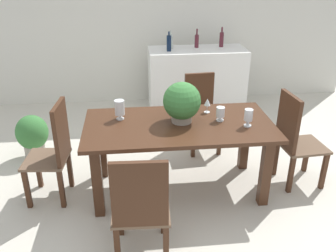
# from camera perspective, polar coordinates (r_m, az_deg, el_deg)

# --- Properties ---
(ground_plane) EXTENTS (7.04, 7.04, 0.00)m
(ground_plane) POSITION_cam_1_polar(r_m,az_deg,el_deg) (4.05, 1.38, -8.75)
(ground_plane) COLOR beige
(back_wall) EXTENTS (6.40, 0.10, 2.60)m
(back_wall) POSITION_cam_1_polar(r_m,az_deg,el_deg) (6.02, -1.80, 16.04)
(back_wall) COLOR silver
(back_wall) RESTS_ON ground
(dining_table) EXTENTS (1.85, 0.94, 0.76)m
(dining_table) POSITION_cam_1_polar(r_m,az_deg,el_deg) (3.64, 1.70, -1.34)
(dining_table) COLOR #422616
(dining_table) RESTS_ON ground
(chair_near_left) EXTENTS (0.47, 0.50, 0.99)m
(chair_near_left) POSITION_cam_1_polar(r_m,az_deg,el_deg) (2.84, -4.29, -12.30)
(chair_near_left) COLOR #422616
(chair_near_left) RESTS_ON ground
(chair_foot_end) EXTENTS (0.48, 0.46, 1.02)m
(chair_foot_end) POSITION_cam_1_polar(r_m,az_deg,el_deg) (4.00, 19.05, -1.64)
(chair_foot_end) COLOR #422616
(chair_foot_end) RESTS_ON ground
(chair_head_end) EXTENTS (0.44, 0.46, 1.02)m
(chair_head_end) POSITION_cam_1_polar(r_m,az_deg,el_deg) (3.72, -17.18, -3.40)
(chair_head_end) COLOR #422616
(chair_head_end) RESTS_ON ground
(chair_far_right) EXTENTS (0.44, 0.50, 0.93)m
(chair_far_right) POSITION_cam_1_polar(r_m,az_deg,el_deg) (4.61, 5.13, 2.75)
(chair_far_right) COLOR #422616
(chair_far_right) RESTS_ON ground
(flower_centerpiece) EXTENTS (0.37, 0.37, 0.40)m
(flower_centerpiece) POSITION_cam_1_polar(r_m,az_deg,el_deg) (3.54, 2.18, 3.75)
(flower_centerpiece) COLOR gray
(flower_centerpiece) RESTS_ON dining_table
(crystal_vase_left) EXTENTS (0.10, 0.10, 0.20)m
(crystal_vase_left) POSITION_cam_1_polar(r_m,az_deg,el_deg) (3.66, -7.53, 2.77)
(crystal_vase_left) COLOR silver
(crystal_vase_left) RESTS_ON dining_table
(crystal_vase_center_near) EXTENTS (0.08, 0.08, 0.14)m
(crystal_vase_center_near) POSITION_cam_1_polar(r_m,az_deg,el_deg) (3.65, 8.14, 2.04)
(crystal_vase_center_near) COLOR silver
(crystal_vase_center_near) RESTS_ON dining_table
(crystal_vase_right) EXTENTS (0.08, 0.08, 0.17)m
(crystal_vase_right) POSITION_cam_1_polar(r_m,az_deg,el_deg) (3.57, 12.40, 1.51)
(crystal_vase_right) COLOR silver
(crystal_vase_right) RESTS_ON dining_table
(wine_glass) EXTENTS (0.07, 0.07, 0.15)m
(wine_glass) POSITION_cam_1_polar(r_m,az_deg,el_deg) (3.82, 6.13, 3.63)
(wine_glass) COLOR silver
(wine_glass) RESTS_ON dining_table
(kitchen_counter) EXTENTS (1.44, 0.61, 0.99)m
(kitchen_counter) POSITION_cam_1_polar(r_m,az_deg,el_deg) (5.65, 4.43, 6.95)
(kitchen_counter) COLOR white
(kitchen_counter) RESTS_ON ground
(wine_bottle_amber) EXTENTS (0.06, 0.06, 0.26)m
(wine_bottle_amber) POSITION_cam_1_polar(r_m,az_deg,el_deg) (5.50, 0.39, 13.01)
(wine_bottle_amber) COLOR #B2BFB7
(wine_bottle_amber) RESTS_ON kitchen_counter
(wine_bottle_clear) EXTENTS (0.07, 0.07, 0.28)m
(wine_bottle_clear) POSITION_cam_1_polar(r_m,az_deg,el_deg) (5.36, 0.14, 12.76)
(wine_bottle_clear) COLOR #0F1E38
(wine_bottle_clear) RESTS_ON kitchen_counter
(wine_bottle_dark) EXTENTS (0.06, 0.06, 0.29)m
(wine_bottle_dark) POSITION_cam_1_polar(r_m,az_deg,el_deg) (5.68, 8.31, 13.21)
(wine_bottle_dark) COLOR #511E28
(wine_bottle_dark) RESTS_ON kitchen_counter
(wine_bottle_green) EXTENTS (0.06, 0.06, 0.28)m
(wine_bottle_green) POSITION_cam_1_polar(r_m,az_deg,el_deg) (5.60, 4.48, 13.10)
(wine_bottle_green) COLOR #511E28
(wine_bottle_green) RESTS_ON kitchen_counter
(potted_plant_floor) EXTENTS (0.38, 0.38, 0.55)m
(potted_plant_floor) POSITION_cam_1_polar(r_m,az_deg,el_deg) (4.66, -20.31, -1.33)
(potted_plant_floor) COLOR #9E9384
(potted_plant_floor) RESTS_ON ground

